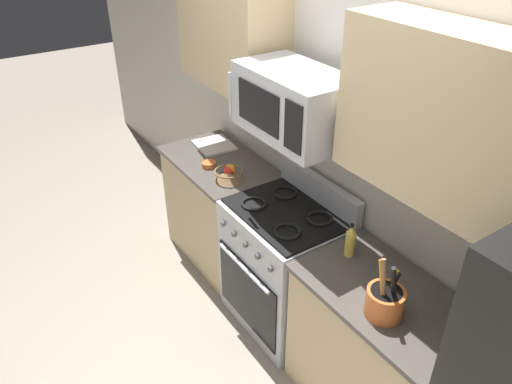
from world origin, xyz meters
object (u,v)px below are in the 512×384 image
utensil_crock (385,301)px  bottle_oil (350,241)px  cutting_board (214,145)px  range_oven (284,266)px  fruit_basket (229,174)px  microwave (294,104)px  prep_bowl (209,164)px

utensil_crock → bottle_oil: size_ratio=1.61×
cutting_board → range_oven: bearing=-5.0°
utensil_crock → fruit_basket: 1.55m
microwave → fruit_basket: (-0.58, -0.10, -0.70)m
range_oven → cutting_board: 1.19m
cutting_board → bottle_oil: (1.63, -0.05, 0.09)m
microwave → utensil_crock: microwave is taller
range_oven → microwave: 1.18m
prep_bowl → range_oven: bearing=7.4°
fruit_basket → cutting_board: 0.55m
cutting_board → bottle_oil: bearing=-1.6°
range_oven → bottle_oil: (0.53, 0.05, 0.53)m
bottle_oil → cutting_board: bearing=178.4°
utensil_crock → cutting_board: size_ratio=1.09×
fruit_basket → prep_bowl: (-0.24, -0.03, -0.02)m
utensil_crock → fruit_basket: (-1.55, 0.05, -0.04)m
fruit_basket → bottle_oil: size_ratio=0.99×
cutting_board → prep_bowl: 0.35m
microwave → utensil_crock: size_ratio=2.10×
utensil_crock → cutting_board: (-2.07, 0.22, -0.08)m
prep_bowl → fruit_basket: bearing=6.9°
range_oven → utensil_crock: (0.96, -0.13, 0.52)m
cutting_board → microwave: bearing=-3.7°
range_oven → prep_bowl: 0.95m
range_oven → utensil_crock: size_ratio=3.21×
microwave → prep_bowl: microwave is taller
utensil_crock → cutting_board: bearing=173.9°
bottle_oil → prep_bowl: bottle_oil is taller
utensil_crock → cutting_board: utensil_crock is taller
utensil_crock → bottle_oil: bearing=158.0°
microwave → prep_bowl: size_ratio=6.79×
range_oven → prep_bowl: range_oven is taller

